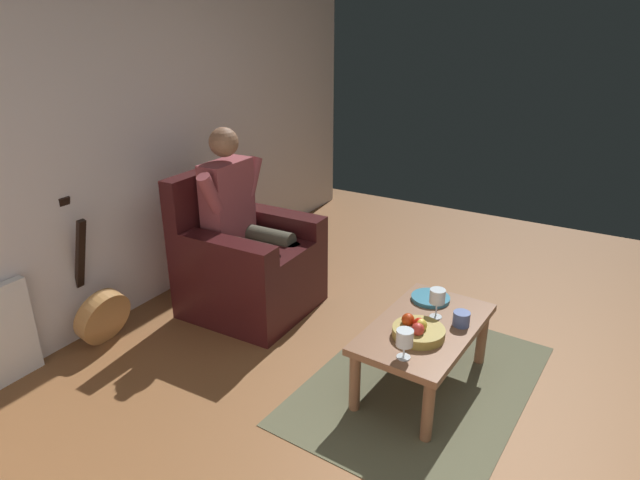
% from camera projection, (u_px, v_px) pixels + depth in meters
% --- Properties ---
extents(ground_plane, '(6.41, 6.41, 0.00)m').
position_uv_depth(ground_plane, '(517.00, 426.00, 2.85)').
color(ground_plane, brown).
extents(wall_back, '(5.65, 0.06, 2.52)m').
position_uv_depth(wall_back, '(122.00, 131.00, 3.63)').
color(wall_back, silver).
rests_on(wall_back, ground).
extents(rug, '(1.67, 1.21, 0.01)m').
position_uv_depth(rug, '(420.00, 383.00, 3.17)').
color(rug, brown).
rests_on(rug, ground).
extents(armchair, '(0.80, 0.81, 1.00)m').
position_uv_depth(armchair, '(246.00, 264.00, 3.89)').
color(armchair, '#361112').
rests_on(armchair, ground).
extents(person_seated, '(0.65, 0.60, 1.29)m').
position_uv_depth(person_seated, '(242.00, 217.00, 3.76)').
color(person_seated, '#8E3F44').
rests_on(person_seated, ground).
extents(coffee_table, '(0.93, 0.57, 0.39)m').
position_uv_depth(coffee_table, '(424.00, 335.00, 3.05)').
color(coffee_table, brown).
rests_on(coffee_table, ground).
extents(guitar, '(0.36, 0.33, 0.96)m').
position_uv_depth(guitar, '(101.00, 311.00, 3.51)').
color(guitar, '#B07C45').
rests_on(guitar, ground).
extents(wine_glass_near, '(0.09, 0.09, 0.16)m').
position_uv_depth(wine_glass_near, '(405.00, 339.00, 2.70)').
color(wine_glass_near, silver).
rests_on(wine_glass_near, coffee_table).
extents(wine_glass_far, '(0.09, 0.09, 0.17)m').
position_uv_depth(wine_glass_far, '(437.00, 298.00, 3.06)').
color(wine_glass_far, silver).
rests_on(wine_glass_far, coffee_table).
extents(fruit_bowl, '(0.28, 0.28, 0.11)m').
position_uv_depth(fruit_bowl, '(418.00, 330.00, 2.91)').
color(fruit_bowl, olive).
rests_on(fruit_bowl, coffee_table).
extents(decorative_dish, '(0.23, 0.23, 0.02)m').
position_uv_depth(decorative_dish, '(431.00, 298.00, 3.29)').
color(decorative_dish, teal).
rests_on(decorative_dish, coffee_table).
extents(candle_jar, '(0.09, 0.09, 0.08)m').
position_uv_depth(candle_jar, '(461.00, 319.00, 3.01)').
color(candle_jar, '#485C94').
rests_on(candle_jar, coffee_table).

